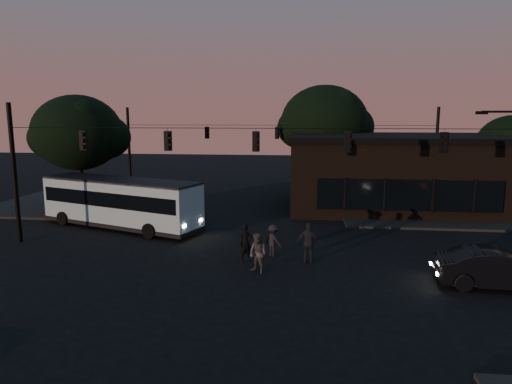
# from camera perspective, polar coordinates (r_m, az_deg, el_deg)

# --- Properties ---
(ground) EXTENTS (120.00, 120.00, 0.00)m
(ground) POSITION_cam_1_polar(r_m,az_deg,el_deg) (19.98, -1.29, -10.45)
(ground) COLOR black
(ground) RESTS_ON ground
(sidewalk_far_right) EXTENTS (14.00, 10.00, 0.15)m
(sidewalk_far_right) POSITION_cam_1_polar(r_m,az_deg,el_deg) (34.62, 22.14, -2.39)
(sidewalk_far_right) COLOR black
(sidewalk_far_right) RESTS_ON ground
(sidewalk_far_left) EXTENTS (14.00, 10.00, 0.15)m
(sidewalk_far_left) POSITION_cam_1_polar(r_m,az_deg,el_deg) (37.16, -20.16, -1.49)
(sidewalk_far_left) COLOR black
(sidewalk_far_left) RESTS_ON ground
(building) EXTENTS (15.40, 10.41, 5.40)m
(building) POSITION_cam_1_polar(r_m,az_deg,el_deg) (35.41, 16.88, 2.48)
(building) COLOR black
(building) RESTS_ON ground
(tree_behind) EXTENTS (7.60, 7.60, 9.43)m
(tree_behind) POSITION_cam_1_polar(r_m,az_deg,el_deg) (40.63, 8.55, 8.58)
(tree_behind) COLOR black
(tree_behind) RESTS_ON ground
(tree_right) EXTENTS (5.20, 5.20, 6.86)m
(tree_right) POSITION_cam_1_polar(r_m,az_deg,el_deg) (39.80, 29.37, 5.19)
(tree_right) COLOR black
(tree_right) RESTS_ON ground
(tree_left) EXTENTS (6.40, 6.40, 8.30)m
(tree_left) POSITION_cam_1_polar(r_m,az_deg,el_deg) (35.68, -21.39, 6.90)
(tree_left) COLOR black
(tree_left) RESTS_ON ground
(signal_rig_near) EXTENTS (26.24, 0.30, 7.50)m
(signal_rig_near) POSITION_cam_1_polar(r_m,az_deg,el_deg) (22.86, 0.00, 3.58)
(signal_rig_near) COLOR black
(signal_rig_near) RESTS_ON ground
(signal_rig_far) EXTENTS (26.24, 0.30, 7.50)m
(signal_rig_far) POSITION_cam_1_polar(r_m,az_deg,el_deg) (38.77, 2.63, 5.69)
(signal_rig_far) COLOR black
(signal_rig_far) RESTS_ON ground
(bus) EXTENTS (10.91, 6.11, 3.02)m
(bus) POSITION_cam_1_polar(r_m,az_deg,el_deg) (29.02, -16.60, -1.03)
(bus) COLOR #A1C1CD
(bus) RESTS_ON ground
(car) EXTENTS (4.89, 2.01, 1.58)m
(car) POSITION_cam_1_polar(r_m,az_deg,el_deg) (20.82, 28.04, -8.48)
(car) COLOR black
(car) RESTS_ON ground
(pedestrian_a) EXTENTS (0.79, 0.70, 1.80)m
(pedestrian_a) POSITION_cam_1_polar(r_m,az_deg,el_deg) (21.49, -1.31, -6.46)
(pedestrian_a) COLOR black
(pedestrian_a) RESTS_ON ground
(pedestrian_b) EXTENTS (1.09, 1.04, 1.77)m
(pedestrian_b) POSITION_cam_1_polar(r_m,az_deg,el_deg) (20.07, 0.23, -7.68)
(pedestrian_b) COLOR #4A4543
(pedestrian_b) RESTS_ON ground
(pedestrian_c) EXTENTS (1.14, 0.51, 1.92)m
(pedestrian_c) POSITION_cam_1_polar(r_m,az_deg,el_deg) (21.55, 6.63, -6.32)
(pedestrian_c) COLOR black
(pedestrian_c) RESTS_ON ground
(pedestrian_d) EXTENTS (1.15, 1.09, 1.57)m
(pedestrian_d) POSITION_cam_1_polar(r_m,az_deg,el_deg) (22.44, 2.16, -6.07)
(pedestrian_d) COLOR black
(pedestrian_d) RESTS_ON ground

